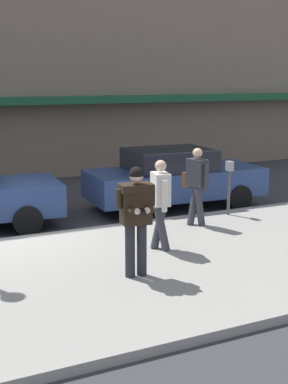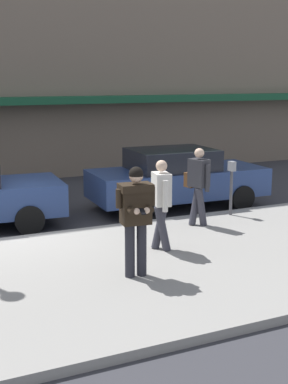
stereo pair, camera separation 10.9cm
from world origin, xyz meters
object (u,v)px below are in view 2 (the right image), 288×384
at_px(parked_sedan_far, 176,178).
at_px(pedestrian_in_light_coat, 161,199).
at_px(man_texting_on_phone, 136,210).
at_px(parking_meter, 231,180).
at_px(pedestrian_with_bag, 198,182).

distance_m(parked_sedan_far, pedestrian_in_light_coat, 3.92).
xyz_separation_m(man_texting_on_phone, parking_meter, (3.65, 2.70, -0.28)).
distance_m(pedestrian_in_light_coat, pedestrian_with_bag, 1.92).
relative_size(parked_sedan_far, parking_meter, 3.60).
relative_size(man_texting_on_phone, pedestrian_in_light_coat, 1.06).
height_order(parked_sedan_far, man_texting_on_phone, man_texting_on_phone).
bearing_deg(pedestrian_in_light_coat, parking_meter, 31.55).
bearing_deg(man_texting_on_phone, parked_sedan_far, 54.55).
relative_size(pedestrian_in_light_coat, pedestrian_with_bag, 1.00).
bearing_deg(parking_meter, parked_sedan_far, 108.32).
bearing_deg(parking_meter, pedestrian_with_bag, -159.43).
bearing_deg(pedestrian_with_bag, parking_meter, 20.57).
bearing_deg(parking_meter, man_texting_on_phone, -143.54).
bearing_deg(pedestrian_with_bag, pedestrian_in_light_coat, -141.35).
bearing_deg(man_texting_on_phone, parking_meter, 36.46).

